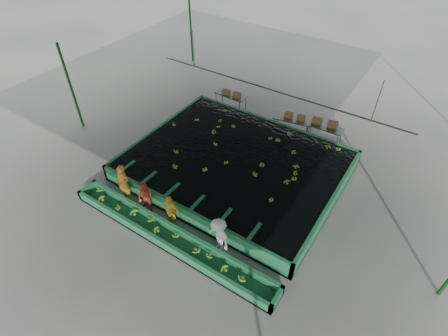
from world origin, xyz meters
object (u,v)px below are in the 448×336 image
Objects in this scene: packing_table_mid at (292,125)px; flotation_tank at (235,165)px; worker_a at (123,183)px; box_stack_left at (231,95)px; worker_b at (146,197)px; worker_c at (170,210)px; box_stack_right at (324,125)px; packing_table_left at (231,101)px; worker_d at (219,236)px; sorting_trough at (169,237)px; packing_table_right at (324,133)px; box_stack_mid at (295,118)px.

flotation_tank is at bearing -100.59° from packing_table_mid.
worker_a reaches higher than box_stack_left.
worker_b is at bearing -107.33° from packing_table_mid.
worker_c is 1.16× the size of box_stack_right.
packing_table_left is 6.09m from box_stack_right.
box_stack_left is (-2.91, 9.30, 0.10)m from worker_c.
worker_d is at bearing -3.98° from worker_a.
worker_d reaches higher than sorting_trough.
packing_table_right reaches higher than sorting_trough.
packing_table_right is at bearing 10.31° from box_stack_mid.
worker_c is 9.75m from box_stack_left.
flotation_tank reaches higher than packing_table_right.
flotation_tank is at bearing 132.44° from worker_d.
worker_c is at bearing -108.07° from box_stack_right.
packing_table_mid is (0.88, 4.69, 0.03)m from flotation_tank.
worker_a is 9.31m from box_stack_left.
sorting_trough is 5.11× the size of packing_table_right.
box_stack_left is at bearing -40.53° from packing_table_left.
box_stack_left reaches higher than packing_table_mid.
box_stack_right is at bearing 1.32° from box_stack_left.
flotation_tank is at bearing -116.49° from box_stack_right.
box_stack_right is at bearing 54.46° from worker_a.
worker_c is at bearing -99.31° from box_stack_mid.
sorting_trough is 2.16m from worker_b.
packing_table_mid is (4.39, -0.39, 0.03)m from packing_table_left.
worker_b is at bearing -115.44° from box_stack_right.
sorting_trough is 2.18m from worker_d.
worker_a reaches higher than worker_d.
worker_a is 9.40m from packing_table_left.
worker_d reaches higher than box_stack_left.
flotation_tank is 5.76m from box_stack_right.
box_stack_left reaches higher than packing_table_left.
box_stack_right is (2.56, 5.14, 0.44)m from flotation_tank.
worker_c is (-0.52, -4.30, 0.36)m from flotation_tank.
worker_b is 3.86m from worker_d.
packing_table_left is at bearing 175.67° from box_stack_mid.
box_stack_right is (-0.10, 0.09, 0.45)m from packing_table_right.
box_stack_right reaches higher than box_stack_left.
worker_d reaches higher than packing_table_right.
box_stack_left is at bearing 138.19° from worker_d.
box_stack_left reaches higher than packing_table_right.
box_stack_right is at bearing 15.04° from packing_table_mid.
worker_c reaches higher than box_stack_left.
packing_table_right is 1.61× the size of box_stack_left.
box_stack_left is (-1.50, 9.30, 0.12)m from worker_b.
packing_table_mid is at bearing -4.19° from box_stack_left.
worker_b is 10.42m from packing_table_right.
worker_d is 9.39m from packing_table_right.
packing_table_mid is (1.39, 8.99, -0.33)m from worker_c.
flotation_tank is 6.17× the size of worker_c.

